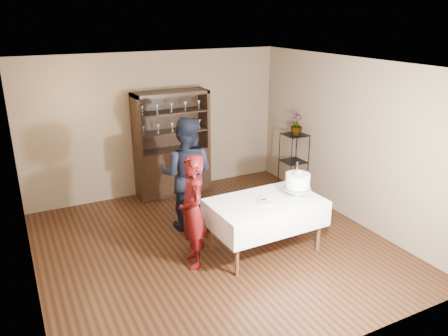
{
  "coord_description": "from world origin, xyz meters",
  "views": [
    {
      "loc": [
        -2.53,
        -5.28,
        3.35
      ],
      "look_at": [
        0.22,
        0.1,
        1.2
      ],
      "focal_mm": 35.0,
      "sensor_mm": 36.0,
      "label": 1
    }
  ],
  "objects": [
    {
      "name": "potted_plant",
      "position": [
        2.27,
        1.16,
        1.39
      ],
      "size": [
        0.23,
        0.23,
        0.4
      ],
      "primitive_type": "imported",
      "rotation": [
        0.0,
        0.0,
        0.01
      ],
      "color": "#466A32",
      "rests_on": "plant_etagere"
    },
    {
      "name": "woman",
      "position": [
        -0.46,
        -0.29,
        0.8
      ],
      "size": [
        0.46,
        0.63,
        1.6
      ],
      "primitive_type": "imported",
      "rotation": [
        0.0,
        0.0,
        -1.72
      ],
      "color": "#33040C",
      "rests_on": "floor"
    },
    {
      "name": "plate_far",
      "position": [
        0.59,
        -0.36,
        0.81
      ],
      "size": [
        0.19,
        0.19,
        0.01
      ],
      "primitive_type": "cylinder",
      "rotation": [
        0.0,
        0.0,
        0.09
      ],
      "color": "silver",
      "rests_on": "cake_table"
    },
    {
      "name": "plant_etagere",
      "position": [
        2.28,
        1.2,
        0.65
      ],
      "size": [
        0.42,
        0.42,
        1.2
      ],
      "color": "black",
      "rests_on": "floor"
    },
    {
      "name": "plate_near",
      "position": [
        0.55,
        -0.51,
        0.81
      ],
      "size": [
        0.25,
        0.25,
        0.01
      ],
      "primitive_type": "cylinder",
      "rotation": [
        0.0,
        0.0,
        0.12
      ],
      "color": "silver",
      "rests_on": "cake_table"
    },
    {
      "name": "wall_right",
      "position": [
        2.5,
        0.0,
        1.35
      ],
      "size": [
        0.02,
        5.0,
        2.7
      ],
      "primitive_type": "cube",
      "color": "brown",
      "rests_on": "floor"
    },
    {
      "name": "cake_table",
      "position": [
        0.62,
        -0.44,
        0.62
      ],
      "size": [
        1.63,
        1.03,
        0.81
      ],
      "rotation": [
        0.0,
        0.0,
        0.02
      ],
      "color": "white",
      "rests_on": "floor"
    },
    {
      "name": "back_wall",
      "position": [
        0.0,
        2.5,
        1.35
      ],
      "size": [
        5.0,
        0.02,
        2.7
      ],
      "primitive_type": "cube",
      "color": "brown",
      "rests_on": "floor"
    },
    {
      "name": "cake",
      "position": [
        1.11,
        -0.51,
        1.02
      ],
      "size": [
        0.4,
        0.4,
        0.55
      ],
      "rotation": [
        0.0,
        0.0,
        0.05
      ],
      "color": "silver",
      "rests_on": "cake_table"
    },
    {
      "name": "man",
      "position": [
        -0.1,
        0.79,
        0.93
      ],
      "size": [
        1.14,
        1.09,
        1.85
      ],
      "primitive_type": "imported",
      "rotation": [
        0.0,
        0.0,
        2.54
      ],
      "color": "black",
      "rests_on": "floor"
    },
    {
      "name": "ceiling",
      "position": [
        0.0,
        0.0,
        2.7
      ],
      "size": [
        5.0,
        5.0,
        0.0
      ],
      "primitive_type": "plane",
      "rotation": [
        3.14,
        0.0,
        0.0
      ],
      "color": "white",
      "rests_on": "back_wall"
    },
    {
      "name": "china_hutch",
      "position": [
        0.2,
        2.25,
        0.66
      ],
      "size": [
        1.4,
        0.48,
        2.0
      ],
      "color": "black",
      "rests_on": "floor"
    },
    {
      "name": "floor",
      "position": [
        0.0,
        0.0,
        0.0
      ],
      "size": [
        5.0,
        5.0,
        0.0
      ],
      "primitive_type": "plane",
      "color": "black",
      "rests_on": "ground"
    },
    {
      "name": "wall_left",
      "position": [
        -2.5,
        0.0,
        1.35
      ],
      "size": [
        0.02,
        5.0,
        2.7
      ],
      "primitive_type": "cube",
      "color": "brown",
      "rests_on": "floor"
    }
  ]
}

